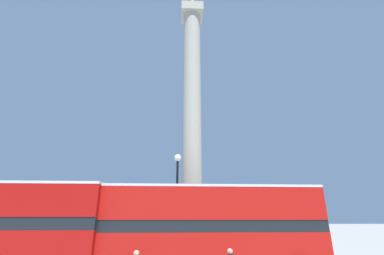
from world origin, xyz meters
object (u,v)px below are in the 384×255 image
at_px(street_lamp, 177,198).
at_px(equestrian_statue, 56,233).
at_px(bus_a, 212,225).
at_px(monument_column, 192,157).

bearing_deg(street_lamp, equestrian_statue, 147.12).
height_order(bus_a, equestrian_statue, equestrian_statue).
relative_size(bus_a, equestrian_statue, 1.95).
bearing_deg(equestrian_statue, monument_column, -25.17).
bearing_deg(street_lamp, monument_column, 71.68).
height_order(bus_a, street_lamp, street_lamp).
bearing_deg(bus_a, monument_column, 96.77).
bearing_deg(bus_a, street_lamp, 126.95).
height_order(monument_column, street_lamp, monument_column).
bearing_deg(monument_column, bus_a, -82.79).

